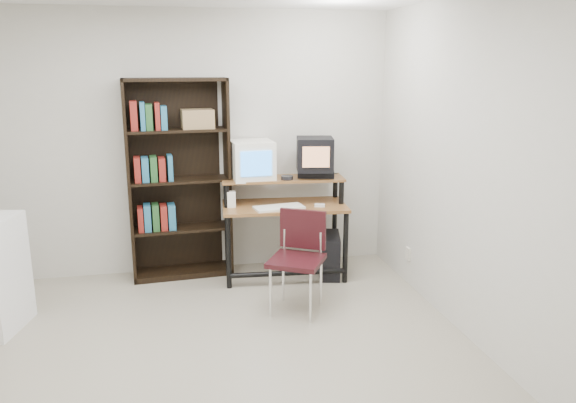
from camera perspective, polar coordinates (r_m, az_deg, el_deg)
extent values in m
cube|color=#ABA38E|center=(4.20, -7.83, -16.20)|extent=(4.00, 4.00, 0.01)
cube|color=beige|center=(5.69, -9.78, 5.73)|extent=(4.00, 0.01, 2.60)
cube|color=beige|center=(1.82, -4.40, -11.92)|extent=(4.00, 0.01, 2.60)
cube|color=beige|center=(4.32, 19.05, 2.59)|extent=(0.01, 4.00, 2.60)
cube|color=brown|center=(5.51, -0.37, -0.48)|extent=(1.25, 0.70, 0.03)
cube|color=brown|center=(5.57, -0.53, 2.31)|extent=(1.23, 0.46, 0.02)
cylinder|color=black|center=(5.33, -6.07, -5.12)|extent=(0.05, 0.05, 0.72)
cylinder|color=black|center=(5.46, 5.86, -4.64)|extent=(0.05, 0.05, 0.72)
cylinder|color=black|center=(5.79, -6.23, -2.20)|extent=(0.05, 0.05, 0.98)
cylinder|color=black|center=(5.91, 4.76, -1.82)|extent=(0.05, 0.05, 0.98)
cylinder|color=black|center=(5.45, -0.03, -7.29)|extent=(1.13, 0.14, 0.05)
cube|color=white|center=(5.54, -3.68, 4.22)|extent=(0.42, 0.42, 0.38)
cube|color=#2F88F8|center=(5.34, -3.24, 3.86)|extent=(0.30, 0.03, 0.24)
cube|color=black|center=(5.63, 2.85, 2.84)|extent=(0.41, 0.34, 0.08)
cube|color=black|center=(5.55, 2.74, 4.83)|extent=(0.41, 0.40, 0.33)
cube|color=tan|center=(5.38, 2.86, 4.53)|extent=(0.26, 0.06, 0.20)
cylinder|color=#26262B|center=(5.47, -0.10, 2.37)|extent=(0.13, 0.13, 0.05)
cube|color=white|center=(5.36, -0.93, -0.69)|extent=(0.50, 0.28, 0.03)
cube|color=black|center=(5.44, 3.18, -0.67)|extent=(0.24, 0.21, 0.01)
cube|color=white|center=(5.45, 3.24, -0.44)|extent=(0.11, 0.08, 0.03)
cube|color=white|center=(5.43, -5.80, 0.15)|extent=(0.08, 0.08, 0.17)
cube|color=black|center=(5.69, 4.21, -5.43)|extent=(0.30, 0.48, 0.42)
cube|color=black|center=(4.78, 0.85, -6.04)|extent=(0.59, 0.59, 0.04)
cube|color=black|center=(4.88, 1.52, -2.81)|extent=(0.37, 0.23, 0.35)
cylinder|color=silver|center=(4.76, -1.80, -9.22)|extent=(0.02, 0.02, 0.44)
cylinder|color=silver|center=(4.67, 2.29, -9.73)|extent=(0.02, 0.02, 0.44)
cylinder|color=silver|center=(5.07, -0.49, -7.75)|extent=(0.02, 0.02, 0.44)
cylinder|color=silver|center=(4.98, 3.36, -8.18)|extent=(0.02, 0.02, 0.44)
cube|color=black|center=(5.56, -15.86, 1.82)|extent=(0.05, 0.33, 1.95)
cube|color=black|center=(5.63, -6.19, 2.42)|extent=(0.05, 0.33, 1.95)
cube|color=black|center=(5.72, -11.12, 2.43)|extent=(0.98, 0.08, 1.95)
cube|color=black|center=(5.46, -11.47, 12.06)|extent=(1.00, 0.39, 0.03)
cube|color=black|center=(5.84, -10.56, -7.00)|extent=(1.00, 0.39, 0.06)
cube|color=black|center=(5.69, -10.77, -2.69)|extent=(0.93, 0.36, 0.03)
cube|color=black|center=(5.57, -10.99, 2.13)|extent=(0.93, 0.36, 0.02)
cube|color=black|center=(5.50, -11.23, 7.12)|extent=(0.93, 0.36, 0.02)
cube|color=olive|center=(5.50, -9.18, 8.29)|extent=(0.31, 0.26, 0.18)
cube|color=beige|center=(5.55, 12.10, -5.21)|extent=(0.02, 0.08, 0.12)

